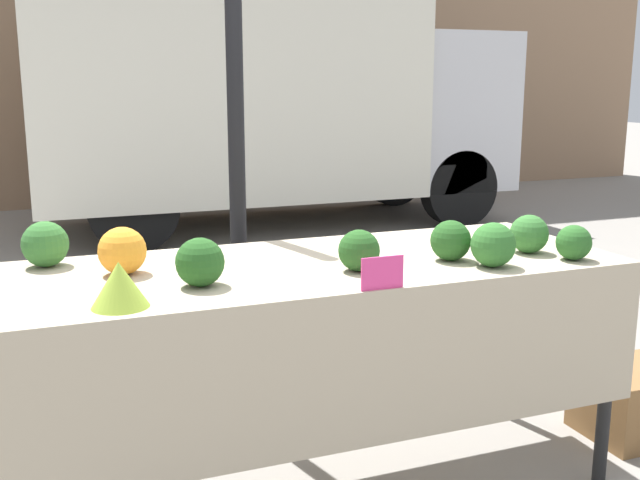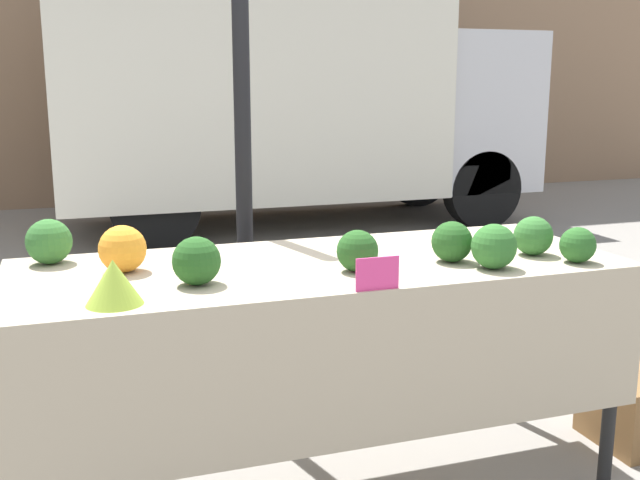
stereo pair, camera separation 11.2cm
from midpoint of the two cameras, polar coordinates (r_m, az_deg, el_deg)
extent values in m
cylinder|color=black|center=(3.18, -4.83, 5.00)|extent=(0.07, 0.07, 2.22)
cube|color=silver|center=(7.69, -5.33, 11.94)|extent=(3.72, 1.89, 2.27)
cube|color=silver|center=(8.58, 10.87, 9.67)|extent=(1.12, 1.74, 1.63)
cylinder|color=black|center=(7.94, 12.63, 3.79)|extent=(0.80, 0.22, 0.80)
cylinder|color=black|center=(9.26, 7.76, 5.11)|extent=(0.80, 0.22, 0.80)
cylinder|color=black|center=(6.85, -12.02, 2.54)|extent=(0.80, 0.22, 0.80)
cylinder|color=black|center=(8.34, -13.28, 4.15)|extent=(0.80, 0.22, 0.80)
cube|color=tan|center=(2.63, 1.22, -2.03)|extent=(2.12, 0.81, 0.03)
cube|color=tan|center=(2.35, 4.56, -10.34)|extent=(2.12, 0.01, 0.48)
cylinder|color=black|center=(2.32, -20.56, -16.43)|extent=(0.05, 0.05, 0.85)
cylinder|color=black|center=(2.98, 22.38, -10.12)|extent=(0.05, 0.05, 0.85)
cylinder|color=black|center=(2.95, -20.21, -10.15)|extent=(0.05, 0.05, 0.85)
cylinder|color=black|center=(3.49, 14.93, -6.36)|extent=(0.05, 0.05, 0.85)
sphere|color=orange|center=(2.54, -13.60, -0.67)|extent=(0.16, 0.16, 0.16)
cone|color=#93B238|center=(2.18, -14.03, -3.15)|extent=(0.16, 0.16, 0.13)
sphere|color=#23511E|center=(2.34, -8.04, -1.60)|extent=(0.15, 0.15, 0.15)
sphere|color=#23511E|center=(2.67, 11.21, -0.14)|extent=(0.14, 0.14, 0.14)
sphere|color=#23511E|center=(2.49, 4.16, -0.84)|extent=(0.14, 0.14, 0.14)
sphere|color=#2D6628|center=(2.60, 14.32, -0.49)|extent=(0.15, 0.15, 0.15)
sphere|color=#336B2D|center=(2.84, 17.03, 0.30)|extent=(0.14, 0.14, 0.14)
sphere|color=#285B23|center=(2.78, 20.15, -0.36)|extent=(0.13, 0.13, 0.13)
sphere|color=#336B2D|center=(2.73, -18.86, -0.12)|extent=(0.16, 0.16, 0.16)
cube|color=#E53D84|center=(2.28, 5.81, -2.58)|extent=(0.14, 0.01, 0.10)
camera|label=1|loc=(0.06, -88.77, 0.26)|focal=42.00mm
camera|label=2|loc=(0.06, 91.23, -0.26)|focal=42.00mm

